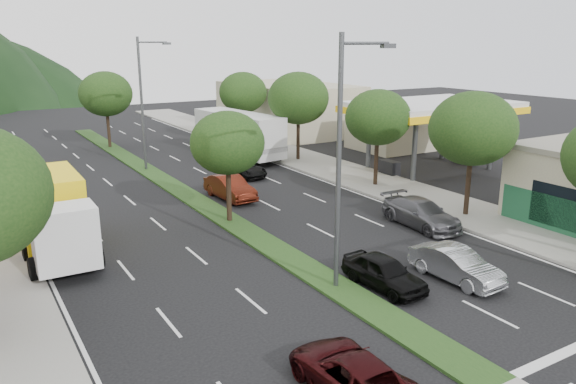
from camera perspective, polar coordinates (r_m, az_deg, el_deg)
sidewalk_right at (r=43.22m, az=5.11°, el=2.19°), size 5.00×90.00×0.15m
median at (r=40.15m, az=-12.08°, el=0.89°), size 1.60×56.00×0.12m
gas_canopy at (r=44.42m, az=14.44°, el=8.12°), size 12.20×8.20×5.25m
bldg_right_far at (r=62.25m, az=0.02°, el=8.56°), size 10.00×16.00×5.20m
tree_r_b at (r=32.55m, az=18.26°, el=6.13°), size 4.80×4.80×6.94m
tree_r_c at (r=38.22m, az=9.12°, el=7.49°), size 4.40×4.40×6.48m
tree_r_d at (r=46.21m, az=1.05°, el=9.50°), size 5.00×5.00×7.17m
tree_r_e at (r=54.93m, az=-4.60°, el=10.04°), size 4.60×4.60×6.71m
tree_med_near at (r=30.15m, az=-6.18°, el=4.97°), size 4.00×4.00×6.02m
tree_med_far at (r=54.58m, az=-18.04°, el=9.45°), size 4.80×4.80×6.94m
streetlight_near at (r=21.55m, az=5.64°, el=4.06°), size 2.60×0.25×10.00m
streetlight_mid at (r=44.00m, az=-14.41°, el=9.28°), size 2.60×0.25×10.00m
sedan_silver at (r=24.54m, az=16.69°, el=-7.08°), size 1.62×4.21×1.37m
suv_maroon at (r=16.66m, az=6.59°, el=-17.93°), size 2.12×4.54×1.26m
car_queue_a at (r=23.17m, az=9.73°, el=-8.03°), size 1.81×4.01×1.34m
car_queue_b at (r=31.02m, az=13.37°, el=-2.10°), size 2.24×5.09×1.46m
car_queue_c at (r=35.59m, az=-5.91°, el=0.47°), size 1.81×4.58×1.48m
car_queue_d at (r=41.46m, az=-4.57°, el=2.38°), size 2.49×4.49×1.19m
box_truck at (r=28.18m, az=-22.73°, el=-2.44°), size 3.08×7.60×3.72m
motorhome at (r=48.17m, az=-5.07°, el=5.90°), size 4.19×10.25×3.82m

